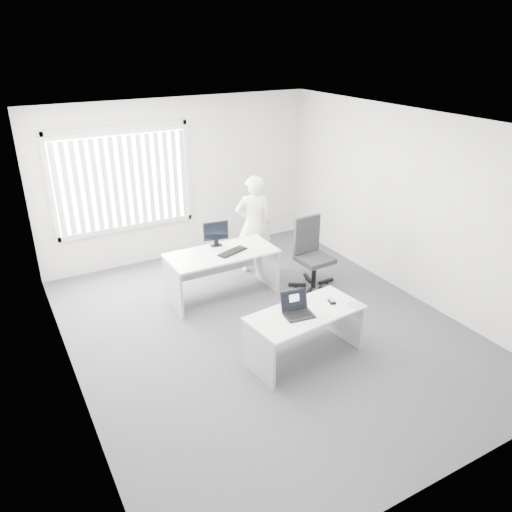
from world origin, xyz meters
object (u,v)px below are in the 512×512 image
person (254,224)px  laptop (299,306)px  desk_far (222,265)px  monitor (216,234)px  desk_near (305,324)px  office_chair (312,266)px

person → laptop: person is taller
desk_far → monitor: size_ratio=4.18×
desk_near → desk_far: bearing=89.9°
person → laptop: size_ratio=4.88×
person → office_chair: bearing=133.6°
desk_near → monitor: 2.26m
desk_far → laptop: size_ratio=4.77×
desk_far → monitor: monitor is taller
desk_far → office_chair: size_ratio=1.43×
desk_near → person: person is taller
office_chair → monitor: 1.62m
laptop → desk_near: bearing=27.9°
desk_near → desk_far: size_ratio=0.92×
office_chair → laptop: bearing=-132.9°
desk_far → office_chair: 1.46m
desk_far → office_chair: bearing=-16.3°
desk_near → monitor: size_ratio=3.83×
desk_near → monitor: bearing=88.2°
laptop → monitor: bearing=98.7°
desk_near → desk_far: 1.95m
person → monitor: size_ratio=4.28×
person → laptop: bearing=88.7°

